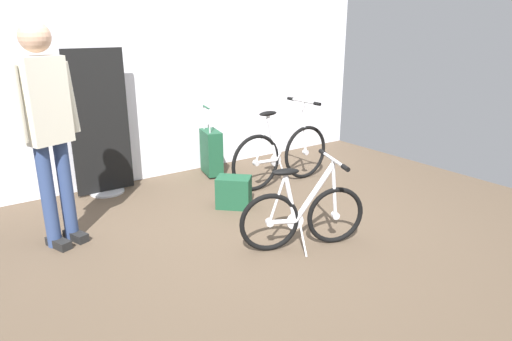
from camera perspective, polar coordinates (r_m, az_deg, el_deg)
ground_plane at (r=3.79m, az=0.92°, el=-9.05°), size 6.04×6.04×0.00m
back_wall at (r=5.28m, az=-13.48°, el=15.67°), size 6.04×0.10×3.10m
floor_banner_stand at (r=4.92m, az=-19.14°, el=4.65°), size 0.60×0.36×1.51m
folding_bike_foreground at (r=3.61m, az=5.99°, el=-5.47°), size 0.99×0.54×0.74m
display_bike_left at (r=5.02m, az=3.29°, el=2.14°), size 1.34×0.53×0.94m
visitor_near_wall at (r=3.80m, az=-25.02°, el=5.66°), size 0.50×0.35×1.76m
rolling_suitcase at (r=5.37m, az=-5.69°, el=2.37°), size 0.25×0.39×0.83m
backpack_on_floor at (r=4.43m, az=-2.83°, el=-2.76°), size 0.39×0.39×0.31m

